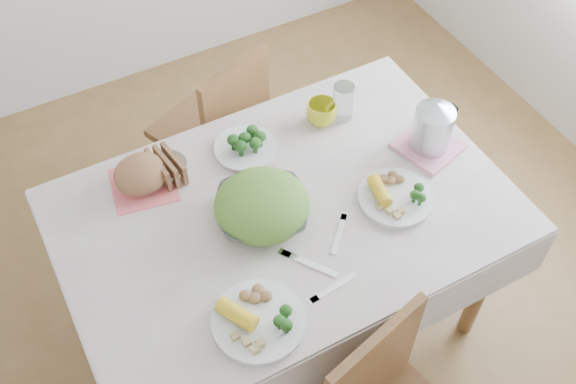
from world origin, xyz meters
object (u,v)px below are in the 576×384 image
dinner_plate_right (395,198)px  electric_kettle (433,123)px  dinner_plate_left (259,321)px  dining_table (286,271)px  salad_bowl (262,210)px  yellow_mug (322,113)px  chair_far (208,122)px

dinner_plate_right → electric_kettle: electric_kettle is taller
dinner_plate_left → dinner_plate_right: 0.65m
dinner_plate_left → electric_kettle: bearing=21.7°
dining_table → salad_bowl: (-0.08, 0.01, 0.42)m
yellow_mug → electric_kettle: size_ratio=0.59×
dining_table → dinner_plate_right: bearing=-22.3°
dining_table → salad_bowl: bearing=175.2°
dinner_plate_right → yellow_mug: yellow_mug is taller
dining_table → dinner_plate_left: (-0.27, -0.34, 0.40)m
salad_bowl → dinner_plate_right: salad_bowl is taller
salad_bowl → dinner_plate_right: bearing=-19.1°
salad_bowl → electric_kettle: (0.67, -0.00, 0.08)m
dining_table → chair_far: 0.79m
yellow_mug → chair_far: bearing=119.7°
chair_far → yellow_mug: 0.66m
dinner_plate_left → salad_bowl: bearing=61.3°
dinner_plate_left → dinner_plate_right: size_ratio=1.09×
salad_bowl → dinner_plate_left: size_ratio=1.06×
dinner_plate_right → salad_bowl: bearing=160.9°
electric_kettle → chair_far: bearing=116.8°
dining_table → chair_far: (0.04, 0.79, 0.09)m
salad_bowl → electric_kettle: electric_kettle is taller
salad_bowl → dinner_plate_left: 0.39m
chair_far → dinner_plate_right: bearing=85.2°
electric_kettle → salad_bowl: bearing=171.5°
dining_table → yellow_mug: (0.31, 0.30, 0.43)m
salad_bowl → chair_far: bearing=81.1°
chair_far → dinner_plate_left: size_ratio=3.16×
dining_table → electric_kettle: size_ratio=7.06×
chair_far → salad_bowl: bearing=58.0°
chair_far → dinner_plate_right: (0.31, -0.93, 0.31)m
dining_table → electric_kettle: (0.59, 0.01, 0.51)m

